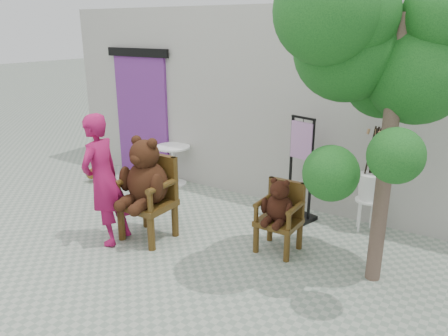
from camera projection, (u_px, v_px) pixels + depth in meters
name	position (u px, v px, depth m)	size (l,w,h in m)	color
ground_plane	(187.00, 280.00, 4.84)	(60.00, 60.00, 0.00)	gray
back_wall	(305.00, 106.00, 6.86)	(9.00, 1.00, 3.00)	#AAA79F
doorway	(142.00, 113.00, 8.10)	(1.40, 0.11, 2.33)	#67297C
chair_big	(147.00, 182.00, 5.60)	(0.67, 0.73, 1.38)	#3C280D
chair_small	(280.00, 209.00, 5.35)	(0.50, 0.51, 0.95)	#3C280D
person	(104.00, 180.00, 5.51)	(0.61, 0.40, 1.67)	#951248
cafe_table	(173.00, 161.00, 7.67)	(0.60, 0.60, 0.70)	white
display_stand	(300.00, 181.00, 6.23)	(0.53, 0.45, 1.51)	black
stool_bucket	(369.00, 186.00, 5.86)	(0.32, 0.32, 1.45)	white
tree	(367.00, 48.00, 4.31)	(1.75, 1.78, 3.32)	#4A372C
potted_plant	(98.00, 170.00, 7.94)	(0.35, 0.30, 0.39)	#113F16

